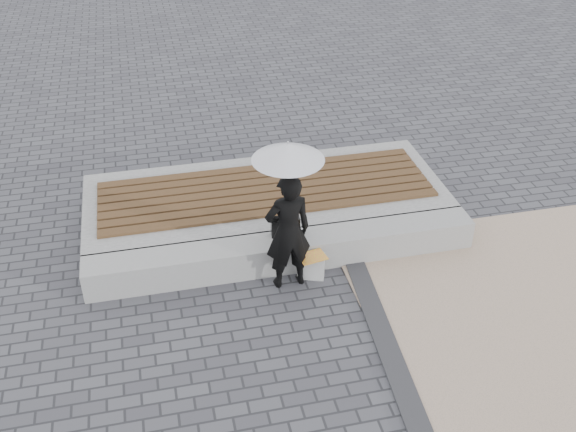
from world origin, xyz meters
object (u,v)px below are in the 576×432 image
object	(u,v)px
woman	(288,232)
parasol	(288,152)
handbag	(285,226)
canvas_tote	(311,266)
seating_ledge	(285,252)

from	to	relation	value
woman	parasol	size ratio (longest dim) A/B	1.48
handbag	canvas_tote	distance (m)	0.60
seating_ledge	handbag	distance (m)	0.34
parasol	canvas_tote	world-z (taller)	parasol
seating_ledge	handbag	size ratio (longest dim) A/B	13.82
canvas_tote	handbag	bearing A→B (deg)	137.82
parasol	seating_ledge	bearing A→B (deg)	83.83
woman	canvas_tote	size ratio (longest dim) A/B	4.42
seating_ledge	handbag	world-z (taller)	handbag
woman	canvas_tote	distance (m)	0.67
seating_ledge	canvas_tote	size ratio (longest dim) A/B	14.24
seating_ledge	woman	world-z (taller)	woman
seating_ledge	canvas_tote	world-z (taller)	seating_ledge
woman	parasol	distance (m)	1.07
seating_ledge	woman	distance (m)	0.69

